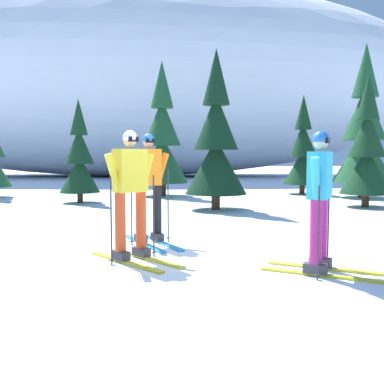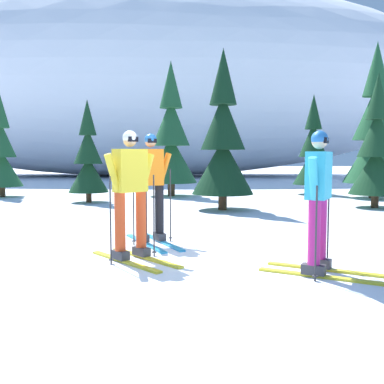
{
  "view_description": "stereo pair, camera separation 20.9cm",
  "coord_description": "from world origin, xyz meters",
  "px_view_note": "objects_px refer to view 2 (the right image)",
  "views": [
    {
      "loc": [
        -0.27,
        -6.19,
        1.46
      ],
      "look_at": [
        -0.02,
        0.22,
        0.95
      ],
      "focal_mm": 41.64,
      "sensor_mm": 36.0,
      "label": 1
    },
    {
      "loc": [
        -0.06,
        -6.2,
        1.46
      ],
      "look_at": [
        -0.02,
        0.22,
        0.95
      ],
      "focal_mm": 41.64,
      "sensor_mm": 36.0,
      "label": 2
    }
  ],
  "objects_px": {
    "pine_tree_center": "(223,143)",
    "skier_yellow_jacket": "(131,191)",
    "skier_cyan_jacket": "(319,198)",
    "skier_orange_jacket": "(151,186)",
    "pine_tree_center_left": "(171,140)",
    "pine_tree_far_right": "(375,133)",
    "pine_tree_far_left": "(1,153)",
    "pine_tree_left": "(88,160)",
    "pine_tree_right": "(376,152)",
    "pine_tree_center_right": "(313,153)"
  },
  "relations": [
    {
      "from": "skier_cyan_jacket",
      "to": "pine_tree_center",
      "type": "bearing_deg",
      "value": 95.89
    },
    {
      "from": "pine_tree_left",
      "to": "pine_tree_center_left",
      "type": "relative_size",
      "value": 0.66
    },
    {
      "from": "pine_tree_right",
      "to": "pine_tree_far_right",
      "type": "bearing_deg",
      "value": 68.35
    },
    {
      "from": "pine_tree_left",
      "to": "pine_tree_far_left",
      "type": "bearing_deg",
      "value": 151.39
    },
    {
      "from": "pine_tree_far_right",
      "to": "pine_tree_far_left",
      "type": "bearing_deg",
      "value": 177.48
    },
    {
      "from": "pine_tree_far_left",
      "to": "pine_tree_center",
      "type": "height_order",
      "value": "pine_tree_center"
    },
    {
      "from": "skier_yellow_jacket",
      "to": "pine_tree_center",
      "type": "xyz_separation_m",
      "value": [
        1.74,
        5.88,
        0.85
      ]
    },
    {
      "from": "skier_cyan_jacket",
      "to": "skier_orange_jacket",
      "type": "relative_size",
      "value": 0.96
    },
    {
      "from": "skier_orange_jacket",
      "to": "pine_tree_far_left",
      "type": "height_order",
      "value": "pine_tree_far_left"
    },
    {
      "from": "pine_tree_center_left",
      "to": "pine_tree_left",
      "type": "bearing_deg",
      "value": -138.22
    },
    {
      "from": "pine_tree_center",
      "to": "skier_yellow_jacket",
      "type": "bearing_deg",
      "value": -106.51
    },
    {
      "from": "pine_tree_center_left",
      "to": "skier_orange_jacket",
      "type": "bearing_deg",
      "value": -89.9
    },
    {
      "from": "pine_tree_left",
      "to": "pine_tree_center_right",
      "type": "relative_size",
      "value": 0.85
    },
    {
      "from": "skier_cyan_jacket",
      "to": "pine_tree_center_left",
      "type": "height_order",
      "value": "pine_tree_center_left"
    },
    {
      "from": "skier_orange_jacket",
      "to": "pine_tree_center_left",
      "type": "relative_size",
      "value": 0.37
    },
    {
      "from": "skier_orange_jacket",
      "to": "skier_cyan_jacket",
      "type": "bearing_deg",
      "value": -42.07
    },
    {
      "from": "skier_cyan_jacket",
      "to": "pine_tree_far_right",
      "type": "relative_size",
      "value": 0.33
    },
    {
      "from": "pine_tree_left",
      "to": "pine_tree_center_left",
      "type": "distance_m",
      "value": 3.48
    },
    {
      "from": "skier_yellow_jacket",
      "to": "pine_tree_left",
      "type": "height_order",
      "value": "pine_tree_left"
    },
    {
      "from": "skier_cyan_jacket",
      "to": "pine_tree_right",
      "type": "bearing_deg",
      "value": 62.57
    },
    {
      "from": "pine_tree_right",
      "to": "pine_tree_left",
      "type": "bearing_deg",
      "value": 169.79
    },
    {
      "from": "pine_tree_center",
      "to": "pine_tree_right",
      "type": "distance_m",
      "value": 4.42
    },
    {
      "from": "pine_tree_far_left",
      "to": "pine_tree_center_left",
      "type": "xyz_separation_m",
      "value": [
        6.1,
        0.33,
        0.48
      ]
    },
    {
      "from": "skier_orange_jacket",
      "to": "pine_tree_left",
      "type": "bearing_deg",
      "value": 111.05
    },
    {
      "from": "skier_cyan_jacket",
      "to": "skier_yellow_jacket",
      "type": "relative_size",
      "value": 0.98
    },
    {
      "from": "pine_tree_center_right",
      "to": "pine_tree_far_right",
      "type": "distance_m",
      "value": 2.43
    },
    {
      "from": "skier_orange_jacket",
      "to": "pine_tree_far_left",
      "type": "relative_size",
      "value": 0.49
    },
    {
      "from": "pine_tree_left",
      "to": "pine_tree_center",
      "type": "xyz_separation_m",
      "value": [
        4.12,
        -2.01,
        0.46
      ]
    },
    {
      "from": "pine_tree_right",
      "to": "pine_tree_far_right",
      "type": "distance_m",
      "value": 3.18
    },
    {
      "from": "skier_yellow_jacket",
      "to": "pine_tree_far_right",
      "type": "distance_m",
      "value": 11.85
    },
    {
      "from": "pine_tree_center_left",
      "to": "pine_tree_far_right",
      "type": "xyz_separation_m",
      "value": [
        7.12,
        -0.91,
        0.2
      ]
    },
    {
      "from": "pine_tree_far_left",
      "to": "pine_tree_left",
      "type": "xyz_separation_m",
      "value": [
        3.56,
        -1.94,
        -0.22
      ]
    },
    {
      "from": "pine_tree_center",
      "to": "pine_tree_far_right",
      "type": "relative_size",
      "value": 0.81
    },
    {
      "from": "pine_tree_left",
      "to": "pine_tree_far_right",
      "type": "bearing_deg",
      "value": 8.01
    },
    {
      "from": "skier_orange_jacket",
      "to": "pine_tree_right",
      "type": "relative_size",
      "value": 0.48
    },
    {
      "from": "pine_tree_center",
      "to": "pine_tree_left",
      "type": "bearing_deg",
      "value": 153.97
    },
    {
      "from": "pine_tree_far_left",
      "to": "pine_tree_right",
      "type": "height_order",
      "value": "pine_tree_right"
    },
    {
      "from": "skier_cyan_jacket",
      "to": "pine_tree_right",
      "type": "relative_size",
      "value": 0.47
    },
    {
      "from": "skier_orange_jacket",
      "to": "pine_tree_far_right",
      "type": "relative_size",
      "value": 0.34
    },
    {
      "from": "pine_tree_left",
      "to": "pine_tree_right",
      "type": "relative_size",
      "value": 0.85
    },
    {
      "from": "pine_tree_left",
      "to": "skier_orange_jacket",
      "type": "bearing_deg",
      "value": -68.95
    },
    {
      "from": "skier_cyan_jacket",
      "to": "pine_tree_center_left",
      "type": "bearing_deg",
      "value": 101.7
    },
    {
      "from": "pine_tree_far_left",
      "to": "pine_tree_center",
      "type": "xyz_separation_m",
      "value": [
        7.68,
        -3.96,
        0.24
      ]
    },
    {
      "from": "skier_orange_jacket",
      "to": "pine_tree_center_left",
      "type": "bearing_deg",
      "value": 90.1
    },
    {
      "from": "pine_tree_center_right",
      "to": "pine_tree_far_right",
      "type": "bearing_deg",
      "value": -43.11
    },
    {
      "from": "pine_tree_center",
      "to": "pine_tree_far_right",
      "type": "bearing_deg",
      "value": 31.33
    },
    {
      "from": "pine_tree_center_left",
      "to": "pine_tree_center_right",
      "type": "height_order",
      "value": "pine_tree_center_left"
    },
    {
      "from": "pine_tree_center",
      "to": "pine_tree_right",
      "type": "xyz_separation_m",
      "value": [
        4.39,
        0.48,
        -0.23
      ]
    },
    {
      "from": "pine_tree_center",
      "to": "pine_tree_center_right",
      "type": "xyz_separation_m",
      "value": [
        3.84,
        4.97,
        -0.22
      ]
    },
    {
      "from": "pine_tree_center",
      "to": "pine_tree_right",
      "type": "height_order",
      "value": "pine_tree_center"
    }
  ]
}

